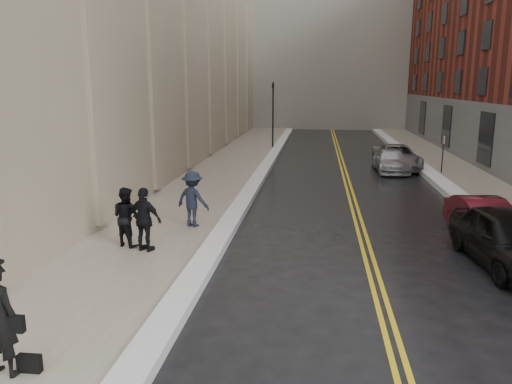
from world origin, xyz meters
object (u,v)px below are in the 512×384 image
(pedestrian_b, at_px, (193,199))
(car_silver_near, at_px, (391,161))
(car_black, at_px, (507,239))
(pedestrian_a, at_px, (126,217))
(car_silver_far, at_px, (397,157))
(car_maroon, at_px, (484,219))
(pedestrian_c, at_px, (145,220))

(pedestrian_b, bearing_deg, car_silver_near, -102.20)
(car_black, relative_size, car_silver_near, 1.08)
(car_black, height_order, pedestrian_a, pedestrian_a)
(pedestrian_a, bearing_deg, car_black, -156.33)
(car_silver_far, distance_m, pedestrian_a, 19.73)
(car_silver_far, bearing_deg, car_maroon, -88.32)
(car_maroon, height_order, car_silver_near, car_maroon)
(car_silver_near, bearing_deg, car_black, -87.74)
(car_silver_near, relative_size, car_silver_far, 0.84)
(car_silver_near, distance_m, pedestrian_c, 18.55)
(pedestrian_b, bearing_deg, pedestrian_c, 95.85)
(car_silver_near, xyz_separation_m, car_silver_far, (0.49, 1.06, 0.09))
(car_black, bearing_deg, pedestrian_b, 159.89)
(pedestrian_a, relative_size, pedestrian_b, 0.95)
(car_silver_near, height_order, pedestrian_a, pedestrian_a)
(car_silver_near, height_order, car_silver_far, car_silver_far)
(car_black, distance_m, car_maroon, 2.67)
(car_silver_far, distance_m, pedestrian_b, 16.92)
(car_black, distance_m, car_silver_near, 15.65)
(car_silver_near, distance_m, pedestrian_a, 18.58)
(car_maroon, bearing_deg, pedestrian_a, -172.57)
(pedestrian_c, bearing_deg, car_silver_far, -102.90)
(car_maroon, height_order, pedestrian_c, pedestrian_c)
(car_black, xyz_separation_m, car_silver_near, (-1.06, 15.62, -0.17))
(car_black, relative_size, car_maroon, 1.18)
(car_silver_far, bearing_deg, pedestrian_a, -123.98)
(pedestrian_a, distance_m, pedestrian_b, 2.82)
(pedestrian_b, bearing_deg, car_silver_far, -101.65)
(car_maroon, relative_size, car_silver_far, 0.77)
(pedestrian_b, bearing_deg, car_black, -173.14)
(car_silver_far, relative_size, pedestrian_a, 2.83)
(car_silver_near, height_order, pedestrian_c, pedestrian_c)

